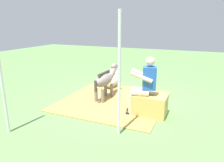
# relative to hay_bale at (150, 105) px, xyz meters

# --- Properties ---
(ground_plane) EXTENTS (24.00, 24.00, 0.00)m
(ground_plane) POSITION_rel_hay_bale_xyz_m (0.94, -0.61, -0.24)
(ground_plane) COLOR #608C4C
(hay_patch) EXTENTS (2.69, 2.74, 0.02)m
(hay_patch) POSITION_rel_hay_bale_xyz_m (1.12, -0.48, -0.23)
(hay_patch) COLOR #AD8C47
(hay_patch) RESTS_ON ground
(hay_bale) EXTENTS (0.74, 0.52, 0.49)m
(hay_bale) POSITION_rel_hay_bale_xyz_m (0.00, 0.00, 0.00)
(hay_bale) COLOR tan
(hay_bale) RESTS_ON ground
(person_seated) EXTENTS (0.71, 0.52, 1.37)m
(person_seated) POSITION_rel_hay_bale_xyz_m (0.16, 0.03, 0.51)
(person_seated) COLOR beige
(person_seated) RESTS_ON ground
(pony_standing) EXTENTS (0.35, 1.35, 0.93)m
(pony_standing) POSITION_rel_hay_bale_xyz_m (1.42, -0.57, 0.32)
(pony_standing) COLOR slate
(pony_standing) RESTS_ON ground
(pony_lying) EXTENTS (0.51, 1.36, 0.42)m
(pony_lying) POSITION_rel_hay_bale_xyz_m (1.73, -1.80, -0.05)
(pony_lying) COLOR beige
(pony_lying) RESTS_ON ground
(tent_pole_left) EXTENTS (0.06, 0.06, 2.31)m
(tent_pole_left) POSITION_rel_hay_bale_xyz_m (0.34, 1.12, 0.91)
(tent_pole_left) COLOR silver
(tent_pole_left) RESTS_ON ground
(tent_pole_right) EXTENTS (0.06, 0.06, 2.31)m
(tent_pole_right) POSITION_rel_hay_bale_xyz_m (2.36, 1.92, 0.91)
(tent_pole_right) COLOR silver
(tent_pole_right) RESTS_ON ground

